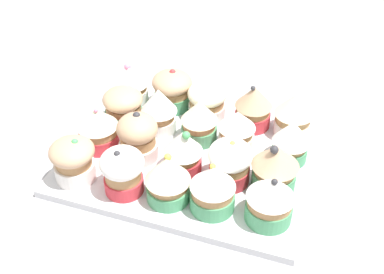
% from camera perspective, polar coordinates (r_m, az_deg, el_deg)
% --- Properties ---
extents(ground_plane, '(1.80, 1.80, 0.03)m').
position_cam_1_polar(ground_plane, '(0.80, 0.00, -3.18)').
color(ground_plane, '#9E9EA3').
extents(baking_tray, '(0.30, 0.37, 0.01)m').
position_cam_1_polar(baking_tray, '(0.78, 0.00, -2.04)').
color(baking_tray, silver).
rests_on(baking_tray, ground_plane).
extents(cupcake_0, '(0.06, 0.06, 0.07)m').
position_cam_1_polar(cupcake_0, '(0.66, 8.68, -6.89)').
color(cupcake_0, '#4C9E6B').
rests_on(cupcake_0, baking_tray).
extents(cupcake_1, '(0.07, 0.07, 0.08)m').
position_cam_1_polar(cupcake_1, '(0.71, 9.23, -3.27)').
color(cupcake_1, '#4C9E6B').
rests_on(cupcake_1, baking_tray).
extents(cupcake_2, '(0.06, 0.06, 0.07)m').
position_cam_1_polar(cupcake_2, '(0.76, 10.96, -0.34)').
color(cupcake_2, '#4C9E6B').
rests_on(cupcake_2, baking_tray).
extents(cupcake_3, '(0.06, 0.06, 0.07)m').
position_cam_1_polar(cupcake_3, '(0.81, 11.26, 2.63)').
color(cupcake_3, white).
rests_on(cupcake_3, baking_tray).
extents(cupcake_4, '(0.06, 0.06, 0.07)m').
position_cam_1_polar(cupcake_4, '(0.67, 2.31, -5.66)').
color(cupcake_4, '#4C9E6B').
rests_on(cupcake_4, baking_tray).
extents(cupcake_5, '(0.06, 0.06, 0.07)m').
position_cam_1_polar(cupcake_5, '(0.71, 4.23, -2.78)').
color(cupcake_5, '#D1333D').
rests_on(cupcake_5, baking_tray).
extents(cupcake_6, '(0.06, 0.06, 0.07)m').
position_cam_1_polar(cupcake_6, '(0.77, 5.00, 0.80)').
color(cupcake_6, white).
rests_on(cupcake_6, baking_tray).
extents(cupcake_7, '(0.06, 0.06, 0.08)m').
position_cam_1_polar(cupcake_7, '(0.81, 6.85, 3.43)').
color(cupcake_7, '#D1333D').
rests_on(cupcake_7, baking_tray).
extents(cupcake_8, '(0.06, 0.06, 0.08)m').
position_cam_1_polar(cupcake_8, '(0.68, -3.11, -4.48)').
color(cupcake_8, '#4C9E6B').
rests_on(cupcake_8, baking_tray).
extents(cupcake_9, '(0.06, 0.06, 0.07)m').
position_cam_1_polar(cupcake_9, '(0.72, -0.71, -1.59)').
color(cupcake_9, '#D1333D').
rests_on(cupcake_9, baking_tray).
extents(cupcake_10, '(0.06, 0.06, 0.07)m').
position_cam_1_polar(cupcake_10, '(0.78, 1.13, 1.80)').
color(cupcake_10, '#4C9E6B').
rests_on(cupcake_10, baking_tray).
extents(cupcake_11, '(0.06, 0.06, 0.06)m').
position_cam_1_polar(cupcake_11, '(0.83, 1.70, 4.12)').
color(cupcake_11, white).
rests_on(cupcake_11, baking_tray).
extents(cupcake_12, '(0.06, 0.06, 0.07)m').
position_cam_1_polar(cupcake_12, '(0.70, -7.73, -3.68)').
color(cupcake_12, '#D1333D').
rests_on(cupcake_12, baking_tray).
extents(cupcake_13, '(0.06, 0.06, 0.08)m').
position_cam_1_polar(cupcake_13, '(0.75, -6.06, 0.04)').
color(cupcake_13, white).
rests_on(cupcake_13, baking_tray).
extents(cupcake_14, '(0.06, 0.06, 0.08)m').
position_cam_1_polar(cupcake_14, '(0.80, -3.69, 3.12)').
color(cupcake_14, white).
rests_on(cupcake_14, baking_tray).
extents(cupcake_15, '(0.07, 0.07, 0.07)m').
position_cam_1_polar(cupcake_15, '(0.85, -2.23, 5.34)').
color(cupcake_15, '#4C9E6B').
rests_on(cupcake_15, baking_tray).
extents(cupcake_16, '(0.06, 0.06, 0.07)m').
position_cam_1_polar(cupcake_16, '(0.73, -13.08, -2.42)').
color(cupcake_16, white).
rests_on(cupcake_16, baking_tray).
extents(cupcake_17, '(0.06, 0.06, 0.07)m').
position_cam_1_polar(cupcake_17, '(0.78, -10.45, 1.05)').
color(cupcake_17, '#D1333D').
rests_on(cupcake_17, baking_tray).
extents(cupcake_18, '(0.06, 0.06, 0.06)m').
position_cam_1_polar(cupcake_18, '(0.83, -7.66, 3.48)').
color(cupcake_18, '#4C9E6B').
rests_on(cupcake_18, baking_tray).
extents(cupcake_19, '(0.06, 0.06, 0.07)m').
position_cam_1_polar(cupcake_19, '(0.87, -6.82, 5.82)').
color(cupcake_19, white).
rests_on(cupcake_19, baking_tray).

